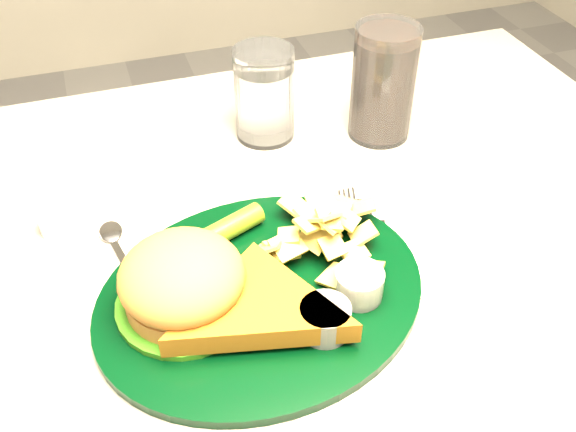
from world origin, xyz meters
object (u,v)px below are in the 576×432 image
fork_napkin (385,255)px  table (257,415)px  dinner_plate (261,270)px  cola_glass (383,83)px  water_glass (264,94)px

fork_napkin → table: bearing=164.7°
dinner_plate → fork_napkin: (0.15, 0.01, -0.03)m
fork_napkin → cola_glass: bearing=83.2°
water_glass → cola_glass: size_ratio=0.81×
cola_glass → fork_napkin: 0.27m
table → water_glass: bearing=67.4°
table → water_glass: (0.08, 0.20, 0.44)m
dinner_plate → water_glass: water_glass is taller
dinner_plate → fork_napkin: 0.15m
cola_glass → fork_napkin: size_ratio=0.90×
dinner_plate → water_glass: size_ratio=2.74×
dinner_plate → cola_glass: size_ratio=2.23×
water_glass → fork_napkin: bearing=-79.5°
table → dinner_plate: bearing=-96.3°
dinner_plate → fork_napkin: size_ratio=2.00×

